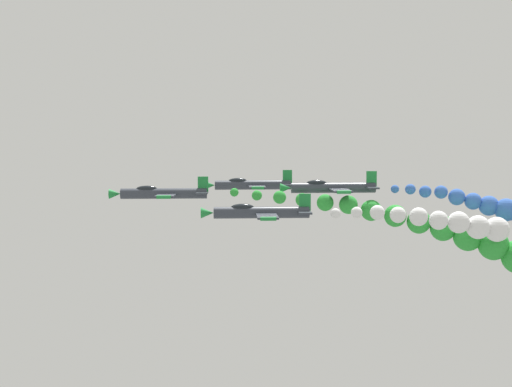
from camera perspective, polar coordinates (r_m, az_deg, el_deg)
airplane_lead at (r=75.24m, az=-7.51°, el=0.02°), size 9.55×10.35×2.50m
smoke_trail_lead at (r=75.59m, az=16.37°, el=-3.50°), size 8.42×33.04×8.74m
airplane_left_inner at (r=67.04m, az=0.29°, el=-1.51°), size 9.56×10.35×2.42m
smoke_trail_left_inner at (r=71.58m, az=15.59°, el=-2.30°), size 3.28×17.85×3.92m
airplane_right_inner at (r=84.31m, az=-0.37°, el=0.70°), size 9.56×10.35×2.46m
airplane_left_outer at (r=76.45m, az=6.07°, el=0.48°), size 9.56×10.35×2.37m
smoke_trail_left_outer at (r=79.33m, az=18.99°, el=-1.27°), size 4.85×16.38×5.15m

